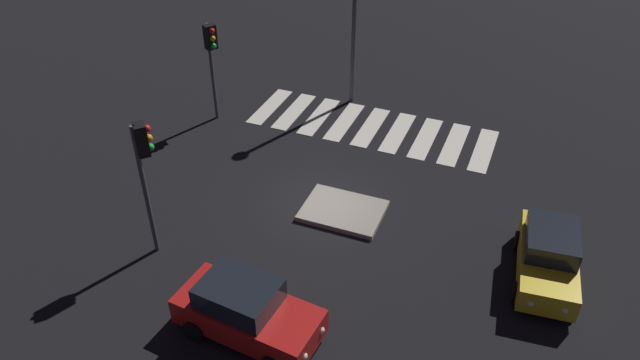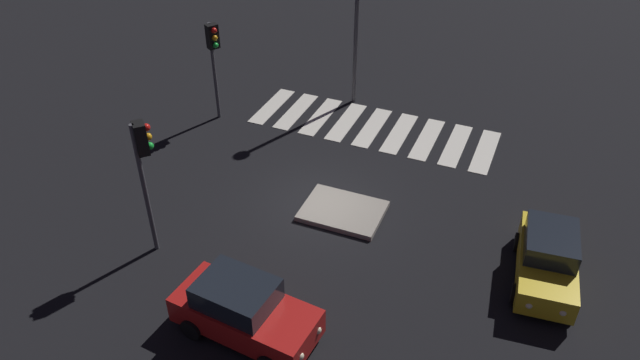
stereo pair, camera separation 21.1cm
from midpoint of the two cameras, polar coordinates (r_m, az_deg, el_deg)
ground_plane at (r=20.63m, az=0.29°, el=-2.25°), size 80.00×80.00×0.00m
traffic_island at (r=20.19m, az=2.47°, el=-2.95°), size 2.68×2.02×0.18m
car_yellow at (r=18.64m, az=21.02°, el=-6.95°), size 2.02×3.81×1.61m
car_red at (r=16.10m, az=-6.86°, el=-12.13°), size 4.01×2.10×1.69m
traffic_light_north at (r=17.56m, az=-16.05°, el=2.12°), size 0.54×0.53×4.46m
traffic_light_east at (r=24.40m, az=-9.80°, el=12.15°), size 0.53×0.54×4.12m
crosswalk_near at (r=24.90m, az=5.22°, el=4.97°), size 9.90×3.20×0.02m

